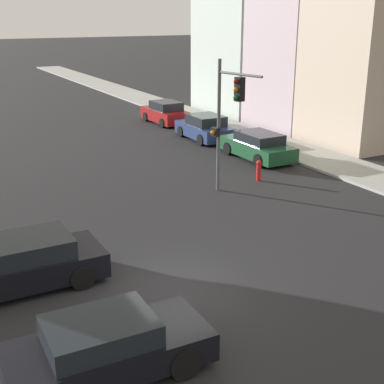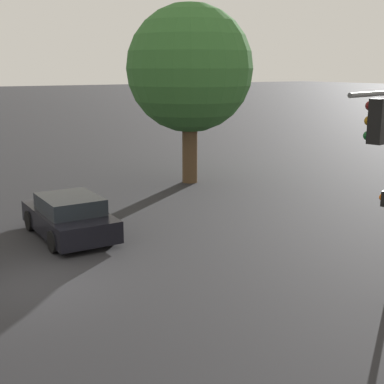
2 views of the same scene
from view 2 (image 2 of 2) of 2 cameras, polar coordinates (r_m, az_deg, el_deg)
ground_plane at (r=14.19m, az=-16.62°, el=-9.50°), size 300.00×300.00×0.00m
street_tree at (r=24.93m, az=-0.24°, el=12.98°), size 5.79×5.79×8.19m
crossing_car_0 at (r=17.60m, az=-12.95°, el=-2.60°), size 4.18×2.06×1.37m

